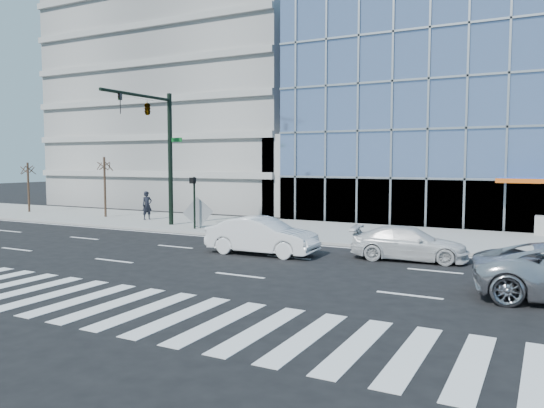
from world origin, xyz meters
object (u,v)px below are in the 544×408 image
Objects in this scene: pedestrian at (147,205)px; tilted_panel at (198,212)px; white_suv at (409,243)px; street_tree_near at (104,165)px; ped_signal_post at (194,194)px; white_sedan at (262,236)px; traffic_signal at (154,125)px; street_tree_far at (28,169)px.

pedestrian is 5.98m from tilted_panel.
white_suv is 3.62× the size of tilted_panel.
street_tree_near is at bearing 112.61° from pedestrian.
tilted_panel is (-0.05, 0.47, -1.07)m from ped_signal_post.
white_sedan is (16.61, -7.33, -2.97)m from street_tree_near.
traffic_signal is at bearing 177.89° from tilted_panel.
street_tree_far is 2.03× the size of pedestrian.
street_tree_near reaches higher than white_sedan.
white_suv is (22.61, -5.70, -3.10)m from street_tree_near.
ped_signal_post is 0.61× the size of white_sedan.
traffic_signal is 16.77m from white_suv.
traffic_signal is 2.07× the size of street_tree_far.
ped_signal_post is at bearing 54.09° from white_sedan.
traffic_signal is 4.75m from ped_signal_post.
street_tree_near is 10.05m from tilted_panel.
traffic_signal is at bearing -109.02° from pedestrian.
tilted_panel reaches higher than white_suv.
pedestrian is at bearing 138.82° from tilted_panel.
white_suv is 13.65m from tilted_panel.
white_suv is at bearing -36.61° from tilted_panel.
pedestrian is at bearing 58.28° from white_sedan.
ped_signal_post is 2.31× the size of tilted_panel.
tilted_panel reaches higher than white_sedan.
street_tree_far is 25.81m from white_sedan.
traffic_signal reaches higher than tilted_panel.
white_suv is 0.96× the size of white_sedan.
street_tree_near is 0.86× the size of white_sedan.
pedestrian is at bearing 66.68° from white_suv.
ped_signal_post is (2.50, 0.37, -4.02)m from traffic_signal.
ped_signal_post is at bearing -8.31° from street_tree_far.
white_sedan is (9.61, -4.40, -5.36)m from traffic_signal.
street_tree_far reaches higher than pedestrian.
traffic_signal is 1.70× the size of white_suv.
traffic_signal is 5.72m from tilted_panel.
street_tree_near is 1.09× the size of street_tree_far.
street_tree_far is (-15.00, 2.93, -2.72)m from traffic_signal.
street_tree_near is (-9.50, 2.56, 1.64)m from ped_signal_post.
traffic_signal is at bearing 63.37° from white_sedan.
white_suv is (15.61, -2.77, -5.48)m from traffic_signal.
white_suv is at bearing -10.06° from traffic_signal.
street_tree_far is at bearing 72.89° from white_suv.
ped_signal_post is 13.56m from white_suv.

